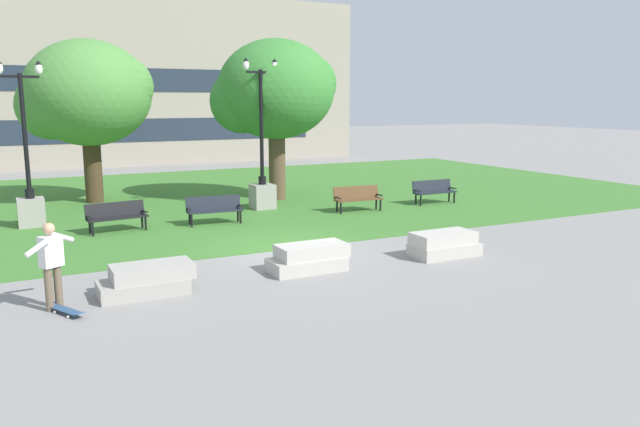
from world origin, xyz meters
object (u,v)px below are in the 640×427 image
Objects in this scene: person_skateboarder at (51,260)px; park_bench_near_left at (358,197)px; lamp_post_right at (30,194)px; skateboard at (66,310)px; park_bench_far_left at (214,208)px; park_bench_far_right at (434,190)px; concrete_block_center at (147,280)px; lamp_post_left at (262,179)px; concrete_block_left at (309,258)px; concrete_block_right at (444,244)px; park_bench_near_right at (117,215)px.

person_skateboarder is 0.93× the size of park_bench_near_left.
lamp_post_right reaches higher than person_skateboarder.
skateboard is 0.54× the size of park_bench_far_left.
concrete_block_center is at bearing -151.85° from park_bench_far_right.
park_bench_near_left is 3.60m from lamp_post_left.
park_bench_far_left is at bearing 92.40° from concrete_block_left.
park_bench_far_right reaches higher than skateboard.
concrete_block_center is 10.55m from lamp_post_left.
park_bench_far_left is at bearing 120.63° from concrete_block_right.
park_bench_near_right reaches higher than concrete_block_right.
lamp_post_left is 7.84m from lamp_post_right.
concrete_block_right is 7.88m from park_bench_far_left.
person_skateboarder is (-5.61, -0.27, 0.67)m from concrete_block_left.
park_bench_near_left is 3.54m from park_bench_far_right.
lamp_post_right is (-5.60, 8.76, 0.76)m from concrete_block_left.
concrete_block_right is at bearing 2.24° from skateboard.
concrete_block_right is at bearing -80.31° from lamp_post_left.
park_bench_far_right is at bearing -0.46° from park_bench_near_right.
lamp_post_left reaches higher than skateboard.
person_skateboarder is (-1.81, -0.16, 0.67)m from concrete_block_center.
park_bench_far_left is at bearing -179.54° from park_bench_far_right.
concrete_block_right is (3.74, -0.31, 0.00)m from concrete_block_left.
lamp_post_right is (0.01, 9.03, 0.09)m from person_skateboarder.
lamp_post_left reaches higher than park_bench_far_left.
concrete_block_center is 6.76m from park_bench_near_right.
concrete_block_left is 1.03× the size of concrete_block_right.
concrete_block_center is 1.05× the size of park_bench_near_left.
person_skateboarder is at bearing -128.42° from park_bench_far_left.
lamp_post_right is at bearing 178.14° from lamp_post_left.
concrete_block_left is at bearing -63.48° from park_bench_near_right.
park_bench_far_right is 14.40m from lamp_post_right.
park_bench_far_left is 5.82m from lamp_post_right.
park_bench_near_right is (2.13, 7.30, 0.45)m from skateboard.
park_bench_far_right reaches higher than concrete_block_left.
park_bench_far_left is at bearing 51.58° from person_skateboarder.
park_bench_near_left is at bearing -1.76° from park_bench_near_right.
concrete_block_center is 7.55m from concrete_block_right.
park_bench_near_left reaches higher than concrete_block_center.
concrete_block_left is at bearing -142.83° from park_bench_far_right.
park_bench_near_right is at bearing 178.24° from park_bench_near_left.
lamp_post_left reaches higher than concrete_block_left.
lamp_post_right is at bearing 90.95° from skateboard.
concrete_block_left is 7.41m from park_bench_near_right.
park_bench_far_left is at bearing -23.33° from lamp_post_right.
park_bench_near_right is at bearing 71.56° from person_skateboarder.
park_bench_near_right and park_bench_far_left have the same top height.
park_bench_far_right is at bearing -17.16° from lamp_post_left.
lamp_post_right is (-14.21, 2.22, 0.53)m from park_bench_far_right.
skateboard is at bearing -125.92° from park_bench_far_left.
concrete_block_right is 0.97× the size of park_bench_near_right.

